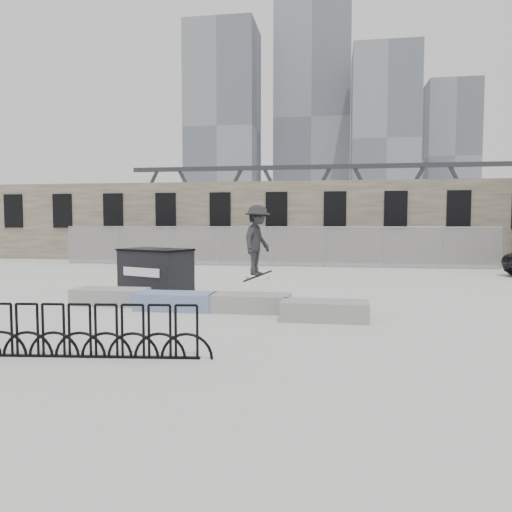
% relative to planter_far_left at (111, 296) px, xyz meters
% --- Properties ---
extents(ground, '(120.00, 120.00, 0.00)m').
position_rel_planter_far_left_xyz_m(ground, '(2.83, -0.20, -0.24)').
color(ground, '#BCBCB6').
rests_on(ground, ground).
extents(stone_wall, '(36.00, 2.58, 4.50)m').
position_rel_planter_far_left_xyz_m(stone_wall, '(2.83, 16.04, 2.01)').
color(stone_wall, '#625B48').
rests_on(stone_wall, ground).
extents(chainlink_fence, '(22.06, 0.06, 2.02)m').
position_rel_planter_far_left_xyz_m(chainlink_fence, '(2.83, 12.30, 0.79)').
color(chainlink_fence, gray).
rests_on(chainlink_fence, ground).
extents(planter_far_left, '(2.00, 0.90, 0.44)m').
position_rel_planter_far_left_xyz_m(planter_far_left, '(0.00, 0.00, 0.00)').
color(planter_far_left, gray).
rests_on(planter_far_left, ground).
extents(planter_center_left, '(2.00, 0.90, 0.44)m').
position_rel_planter_far_left_xyz_m(planter_center_left, '(2.01, -0.48, 0.00)').
color(planter_center_left, '#3959AD').
rests_on(planter_center_left, ground).
extents(planter_center_right, '(2.00, 0.90, 0.44)m').
position_rel_planter_far_left_xyz_m(planter_center_right, '(3.97, -0.44, 0.00)').
color(planter_center_right, gray).
rests_on(planter_center_right, ground).
extents(planter_offset, '(2.00, 0.90, 0.44)m').
position_rel_planter_far_left_xyz_m(planter_offset, '(5.84, -1.24, 0.00)').
color(planter_offset, gray).
rests_on(planter_offset, ground).
extents(dumpster, '(2.49, 2.03, 1.42)m').
position_rel_planter_far_left_xyz_m(dumpster, '(0.48, 2.21, 0.47)').
color(dumpster, black).
rests_on(dumpster, ground).
extents(bike_rack, '(4.92, 0.59, 0.90)m').
position_rel_planter_far_left_xyz_m(bike_rack, '(1.65, -5.12, 0.20)').
color(bike_rack, black).
rests_on(bike_rack, ground).
extents(skyline_towers, '(58.00, 28.00, 48.00)m').
position_rel_planter_far_left_xyz_m(skyline_towers, '(1.83, 93.61, 20.55)').
color(skyline_towers, slate).
rests_on(skyline_towers, ground).
extents(truss_bridge, '(70.00, 3.00, 9.80)m').
position_rel_planter_far_left_xyz_m(truss_bridge, '(12.83, 54.80, 3.89)').
color(truss_bridge, '#2D3033').
rests_on(truss_bridge, ground).
extents(skateboarder, '(0.98, 1.33, 2.03)m').
position_rel_planter_far_left_xyz_m(skateboarder, '(4.06, 0.14, 1.55)').
color(skateboarder, '#242325').
rests_on(skateboarder, ground).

